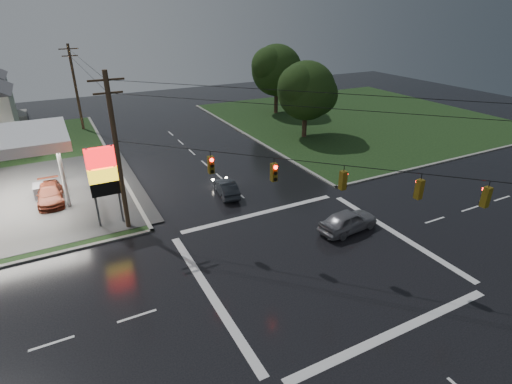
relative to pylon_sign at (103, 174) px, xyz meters
name	(u,v)px	position (x,y,z in m)	size (l,w,h in m)	color
ground	(313,259)	(10.50, -10.50, -4.01)	(120.00, 120.00, 0.00)	black
grass_ne	(358,118)	(36.50, 15.50, -3.97)	(36.00, 36.00, 0.08)	black
pylon_sign	(103,174)	(0.00, 0.00, 0.00)	(2.00, 0.35, 6.00)	#59595E
utility_pole_nw	(117,152)	(1.00, -1.00, 1.71)	(2.20, 0.32, 11.00)	#382619
utility_pole_n	(76,87)	(1.00, 27.50, 1.46)	(2.20, 0.32, 10.50)	#382619
traffic_signals	(321,163)	(10.52, -10.52, 2.47)	(26.87, 26.87, 1.47)	black
tree_ne_near	(307,91)	(24.64, 11.49, 1.55)	(7.99, 6.80, 8.98)	black
tree_ne_far	(278,70)	(27.65, 23.49, 2.17)	(8.46, 7.20, 9.80)	black
car_north	(226,188)	(9.47, 0.74, -3.36)	(1.38, 3.95, 1.30)	black
car_crossing	(348,221)	(14.73, -8.64, -3.23)	(1.84, 4.57, 1.56)	slate
car_pump	(50,194)	(-3.73, 6.15, -3.31)	(1.95, 4.79, 1.39)	#592214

